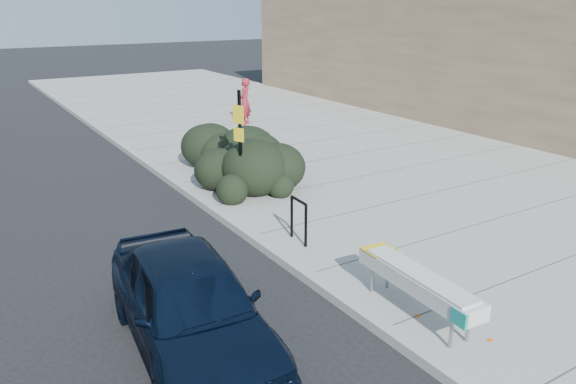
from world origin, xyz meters
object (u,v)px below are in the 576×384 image
at_px(sign_post, 240,139).
at_px(sedan_navy, 190,304).
at_px(pedestrian, 245,102).
at_px(bike_rack, 299,216).
at_px(bench, 418,282).

relative_size(sign_post, sedan_navy, 0.63).
distance_m(sedan_navy, pedestrian, 14.53).
relative_size(bike_rack, sedan_navy, 0.21).
distance_m(sign_post, sedan_navy, 5.96).
xyz_separation_m(bench, bike_rack, (0.00, 3.22, -0.03)).
xyz_separation_m(bench, pedestrian, (4.35, 13.64, 0.32)).
height_order(bike_rack, sedan_navy, sedan_navy).
bearing_deg(bench, pedestrian, 75.71).
relative_size(sign_post, pedestrian, 1.47).
xyz_separation_m(sign_post, sedan_navy, (-3.31, -4.87, -0.92)).
xyz_separation_m(sedan_navy, pedestrian, (7.45, 12.47, 0.33)).
distance_m(bench, pedestrian, 14.32).
bearing_deg(sign_post, pedestrian, 37.91).
bearing_deg(pedestrian, sign_post, 18.36).
distance_m(sign_post, pedestrian, 8.67).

